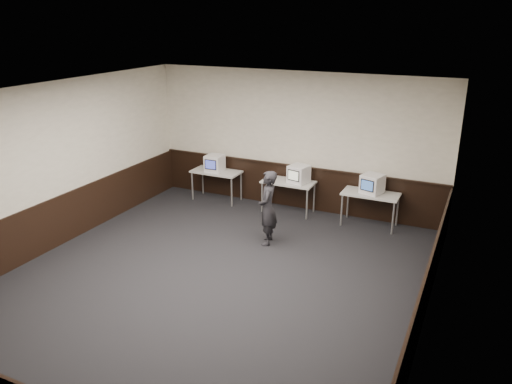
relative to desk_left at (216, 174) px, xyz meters
The scene contains 16 objects.
floor 4.13m from the desk_left, 62.18° to the right, with size 8.00×8.00×0.00m, color black.
ceiling 4.79m from the desk_left, 62.18° to the right, with size 8.00×8.00×0.00m, color white.
back_wall 2.15m from the desk_left, 11.89° to the left, with size 7.00×7.00×0.00m, color beige.
left_wall 4.05m from the desk_left, 113.96° to the right, with size 8.00×8.00×0.00m, color beige.
right_wall 6.56m from the desk_left, 33.69° to the right, with size 8.00×8.00×0.00m, color beige.
wainscot_back 1.95m from the desk_left, 11.31° to the left, with size 6.98×0.04×1.00m, color black.
wainscot_left 3.94m from the desk_left, 113.70° to the right, with size 0.04×7.98×1.00m, color black.
wainscot_right 6.48m from the desk_left, 33.79° to the right, with size 0.04×7.98×1.00m, color black.
wainscot_rail 1.96m from the desk_left, 10.73° to the left, with size 6.98×0.06×0.04m, color black.
desk_left is the anchor object (origin of this frame).
desk_center 1.90m from the desk_left, ahead, with size 1.20×0.60×0.75m.
desk_right 3.80m from the desk_left, ahead, with size 1.20×0.60×0.75m.
emac_left 0.28m from the desk_left, 123.81° to the right, with size 0.42×0.45×0.40m.
emac_center 2.16m from the desk_left, ahead, with size 0.49×0.51×0.41m.
emac_right 3.82m from the desk_left, ahead, with size 0.52×0.53×0.41m.
person 2.78m from the desk_left, 39.17° to the right, with size 0.55×0.36×1.52m, color black.
Camera 1 is at (3.94, -6.55, 4.36)m, focal length 35.00 mm.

